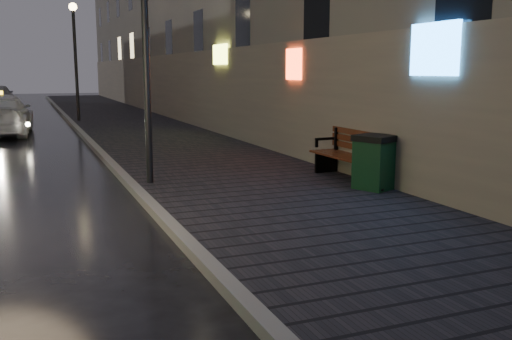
{
  "coord_description": "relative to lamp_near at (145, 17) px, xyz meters",
  "views": [
    {
      "loc": [
        -0.48,
        -5.57,
        2.44
      ],
      "look_at": [
        2.94,
        2.85,
        0.85
      ],
      "focal_mm": 40.0,
      "sensor_mm": 36.0,
      "label": 1
    }
  ],
  "objects": [
    {
      "name": "taxi_mid",
      "position": [
        -3.19,
        12.11,
        -2.72
      ],
      "size": [
        2.53,
        5.46,
        1.54
      ],
      "primitive_type": "imported",
      "rotation": [
        0.0,
        0.0,
        3.07
      ],
      "color": "silver",
      "rests_on": "ground"
    },
    {
      "name": "curb",
      "position": [
        -0.35,
        15.0,
        -3.41
      ],
      "size": [
        0.2,
        58.0,
        0.15
      ],
      "primitive_type": "cube",
      "color": "slate",
      "rests_on": "ground"
    },
    {
      "name": "ground",
      "position": [
        -1.85,
        -6.0,
        -3.49
      ],
      "size": [
        120.0,
        120.0,
        0.0
      ],
      "primitive_type": "plane",
      "color": "black",
      "rests_on": "ground"
    },
    {
      "name": "sidewalk",
      "position": [
        2.05,
        15.0,
        -3.41
      ],
      "size": [
        4.6,
        58.0,
        0.15
      ],
      "primitive_type": "cube",
      "color": "black",
      "rests_on": "ground"
    },
    {
      "name": "trash_bin",
      "position": [
        3.95,
        -2.29,
        -2.8
      ],
      "size": [
        0.91,
        0.91,
        1.06
      ],
      "rotation": [
        0.0,
        0.0,
        0.4
      ],
      "color": "black",
      "rests_on": "sidewalk"
    },
    {
      "name": "lamp_far",
      "position": [
        0.0,
        16.0,
        0.0
      ],
      "size": [
        0.36,
        0.36,
        5.28
      ],
      "color": "black",
      "rests_on": "sidewalk"
    },
    {
      "name": "lamp_near",
      "position": [
        0.0,
        0.0,
        0.0
      ],
      "size": [
        0.36,
        0.36,
        5.28
      ],
      "color": "black",
      "rests_on": "sidewalk"
    },
    {
      "name": "bench",
      "position": [
        4.08,
        -1.15,
        -2.82
      ],
      "size": [
        0.75,
        2.05,
        1.04
      ],
      "rotation": [
        0.0,
        0.0,
        0.03
      ],
      "color": "black",
      "rests_on": "sidewalk"
    }
  ]
}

